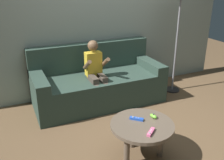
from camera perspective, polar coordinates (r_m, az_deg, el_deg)
ground_plane at (r=3.15m, az=7.26°, el=-11.79°), size 8.85×8.85×0.00m
wall_back at (r=3.94m, az=-2.99°, el=14.85°), size 4.42×0.05×2.50m
couch at (r=3.77m, az=-3.28°, el=-0.69°), size 1.86×0.80×0.84m
person_seated_on_couch at (r=3.49m, az=-3.66°, el=2.04°), size 0.31×0.38×0.96m
coffee_table at (r=2.61m, az=6.65°, el=-10.77°), size 0.64×0.64×0.40m
game_remote_pink_near_edge at (r=2.43m, az=8.68°, el=-11.43°), size 0.13×0.12×0.03m
nunchuk_lime at (r=2.67m, az=9.24°, el=-7.98°), size 0.06×0.10×0.05m
game_remote_blue_far_corner at (r=2.62m, az=5.51°, el=-8.62°), size 0.13×0.12×0.03m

